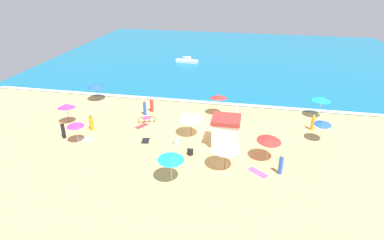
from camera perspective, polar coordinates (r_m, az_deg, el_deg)
name	(u,v)px	position (r m, az deg, el deg)	size (l,w,h in m)	color
ground_plane	(205,127)	(32.64, 2.36, -1.31)	(60.00, 60.00, 0.00)	#E5B26B
ocean_water	(230,57)	(58.81, 6.70, 10.99)	(60.00, 44.00, 0.10)	#146B93
wave_breaker_foam	(214,103)	(38.27, 3.83, 3.04)	(57.00, 0.70, 0.01)	white
lifeguard_cabana	(226,131)	(29.20, 5.93, -1.88)	(2.52, 2.37, 2.66)	white
beach_umbrella_0	(269,139)	(27.22, 13.37, -3.34)	(2.86, 2.86, 2.14)	silver
beach_umbrella_1	(323,123)	(31.65, 21.97, -0.51)	(1.57, 1.59, 2.06)	silver
beach_umbrella_2	(322,99)	(36.51, 21.79, 3.46)	(2.30, 2.29, 2.36)	silver
beach_umbrella_3	(226,147)	(25.47, 5.92, -4.70)	(3.08, 3.09, 2.28)	#4C3823
beach_umbrella_4	(191,117)	(30.24, -0.16, 0.54)	(2.93, 2.95, 2.27)	#4C3823
beach_umbrella_5	(75,124)	(30.92, -19.79, -0.71)	(1.98, 1.98, 2.07)	silver
beach_umbrella_6	(66,106)	(35.04, -21.19, 2.35)	(2.23, 2.25, 2.25)	#4C3823
beach_umbrella_7	(171,158)	(23.91, -3.74, -6.60)	(2.76, 2.76, 2.31)	silver
beach_umbrella_8	(219,96)	(34.68, 4.68, 4.14)	(1.92, 1.94, 2.38)	silver
beach_umbrella_9	(96,86)	(40.18, -16.41, 5.80)	(2.56, 2.57, 2.10)	#4C3823
parked_bicycle	(147,119)	(33.76, -7.94, 0.13)	(1.68, 0.82, 0.76)	black
beachgoer_0	(313,123)	(33.97, 20.41, -0.48)	(0.35, 0.35, 1.59)	orange
beachgoer_1	(152,105)	(36.15, -7.07, 2.59)	(0.51, 0.51, 1.60)	red
beachgoer_2	(176,141)	(29.47, -2.77, -3.66)	(0.52, 0.52, 0.87)	white
beachgoer_3	(91,123)	(33.29, -17.24, -0.50)	(0.55, 0.55, 1.65)	orange
beachgoer_4	(236,114)	(33.82, 7.72, 1.09)	(0.48, 0.48, 1.83)	white
beachgoer_5	(281,165)	(26.24, 15.32, -7.56)	(0.48, 0.48, 1.74)	blue
beachgoer_6	(63,130)	(32.64, -21.67, -1.67)	(0.46, 0.46, 1.69)	black
beachgoer_7	(145,108)	(35.42, -8.28, 2.05)	(0.36, 0.36, 1.63)	blue
beachgoer_8	(190,151)	(27.87, -0.30, -5.48)	(0.52, 0.52, 0.86)	black
beachgoer_9	(228,121)	(32.06, 6.27, -0.26)	(0.38, 0.38, 1.77)	#D84CA5
beach_towel_0	(258,172)	(26.39, 11.45, -9.01)	(1.74, 1.55, 0.01)	#D84CA5
beach_towel_1	(142,126)	(33.27, -8.80, -1.04)	(1.28, 1.56, 0.01)	red
beach_towel_2	(86,139)	(32.08, -18.11, -3.17)	(1.49, 0.98, 0.01)	white
beach_towel_3	(146,141)	(30.50, -8.15, -3.62)	(0.87, 1.22, 0.01)	black
small_boat_0	(187,61)	(54.50, -0.88, 10.38)	(3.73, 1.19, 0.96)	white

